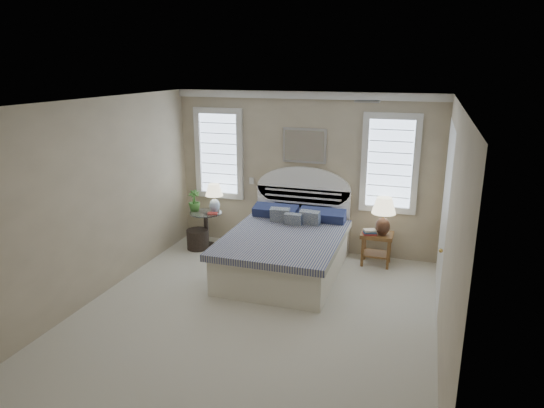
{
  "coord_description": "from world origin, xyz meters",
  "views": [
    {
      "loc": [
        1.95,
        -5.29,
        3.11
      ],
      "look_at": [
        -0.09,
        1.0,
        1.21
      ],
      "focal_mm": 32.0,
      "sensor_mm": 36.0,
      "label": 1
    }
  ],
  "objects": [
    {
      "name": "floor",
      "position": [
        0.0,
        0.0,
        0.0
      ],
      "size": [
        4.5,
        5.0,
        0.01
      ],
      "primitive_type": "cube",
      "color": "beige",
      "rests_on": "ground"
    },
    {
      "name": "ceiling",
      "position": [
        0.0,
        0.0,
        2.7
      ],
      "size": [
        4.5,
        5.0,
        0.01
      ],
      "primitive_type": "cube",
      "color": "white",
      "rests_on": "wall_back"
    },
    {
      "name": "wall_back",
      "position": [
        0.0,
        2.5,
        1.35
      ],
      "size": [
        4.5,
        0.02,
        2.7
      ],
      "primitive_type": "cube",
      "color": "tan",
      "rests_on": "floor"
    },
    {
      "name": "wall_left",
      "position": [
        -2.25,
        0.0,
        1.35
      ],
      "size": [
        0.02,
        5.0,
        2.7
      ],
      "primitive_type": "cube",
      "color": "tan",
      "rests_on": "floor"
    },
    {
      "name": "wall_right",
      "position": [
        2.25,
        0.0,
        1.35
      ],
      "size": [
        0.02,
        5.0,
        2.7
      ],
      "primitive_type": "cube",
      "color": "tan",
      "rests_on": "floor"
    },
    {
      "name": "crown_molding",
      "position": [
        0.0,
        2.46,
        2.64
      ],
      "size": [
        4.5,
        0.08,
        0.12
      ],
      "primitive_type": "cube",
      "color": "silver",
      "rests_on": "wall_back"
    },
    {
      "name": "hvac_vent",
      "position": [
        1.2,
        0.8,
        2.68
      ],
      "size": [
        0.3,
        0.2,
        0.02
      ],
      "primitive_type": "cube",
      "color": "#B2B2B2",
      "rests_on": "ceiling"
    },
    {
      "name": "switch_plate",
      "position": [
        -0.95,
        2.48,
        1.15
      ],
      "size": [
        0.08,
        0.01,
        0.12
      ],
      "primitive_type": "cube",
      "color": "silver",
      "rests_on": "wall_back"
    },
    {
      "name": "window_left",
      "position": [
        -1.55,
        2.48,
        1.6
      ],
      "size": [
        0.9,
        0.06,
        1.6
      ],
      "primitive_type": "cube",
      "color": "#A9BDD7",
      "rests_on": "wall_back"
    },
    {
      "name": "window_right",
      "position": [
        1.4,
        2.48,
        1.6
      ],
      "size": [
        0.9,
        0.06,
        1.6
      ],
      "primitive_type": "cube",
      "color": "#A9BDD7",
      "rests_on": "wall_back"
    },
    {
      "name": "painting",
      "position": [
        0.0,
        2.46,
        1.82
      ],
      "size": [
        0.74,
        0.04,
        0.58
      ],
      "primitive_type": "cube",
      "color": "silver",
      "rests_on": "wall_back"
    },
    {
      "name": "closet_door",
      "position": [
        2.23,
        1.2,
        1.2
      ],
      "size": [
        0.02,
        1.8,
        2.4
      ],
      "primitive_type": "cube",
      "color": "silver",
      "rests_on": "floor"
    },
    {
      "name": "bed",
      "position": [
        0.0,
        1.46,
        0.39
      ],
      "size": [
        1.72,
        2.28,
        1.47
      ],
      "color": "#EBE7CF",
      "rests_on": "floor"
    },
    {
      "name": "side_table_left",
      "position": [
        -1.65,
        2.05,
        0.39
      ],
      "size": [
        0.56,
        0.56,
        0.63
      ],
      "color": "black",
      "rests_on": "floor"
    },
    {
      "name": "nightstand_right",
      "position": [
        1.3,
        2.15,
        0.39
      ],
      "size": [
        0.5,
        0.4,
        0.53
      ],
      "color": "brown",
      "rests_on": "floor"
    },
    {
      "name": "floor_pot",
      "position": [
        -1.75,
        1.9,
        0.17
      ],
      "size": [
        0.42,
        0.42,
        0.34
      ],
      "primitive_type": "cylinder",
      "rotation": [
        0.0,
        0.0,
        0.12
      ],
      "color": "black",
      "rests_on": "floor"
    },
    {
      "name": "lamp_left",
      "position": [
        -1.52,
        2.14,
        0.94
      ],
      "size": [
        0.34,
        0.34,
        0.5
      ],
      "rotation": [
        0.0,
        0.0,
        -0.13
      ],
      "color": "silver",
      "rests_on": "side_table_left"
    },
    {
      "name": "lamp_right",
      "position": [
        1.38,
        2.11,
        0.9
      ],
      "size": [
        0.47,
        0.47,
        0.61
      ],
      "rotation": [
        0.0,
        0.0,
        -0.32
      ],
      "color": "black",
      "rests_on": "nightstand_right"
    },
    {
      "name": "potted_plant",
      "position": [
        -1.87,
        2.06,
        0.82
      ],
      "size": [
        0.26,
        0.26,
        0.37
      ],
      "primitive_type": "imported",
      "rotation": [
        0.0,
        0.0,
        0.3
      ],
      "color": "#2F7530",
      "rests_on": "side_table_left"
    },
    {
      "name": "books_left",
      "position": [
        -1.49,
        1.99,
        0.64
      ],
      "size": [
        0.2,
        0.17,
        0.02
      ],
      "rotation": [
        0.0,
        0.0,
        0.36
      ],
      "color": "maroon",
      "rests_on": "side_table_left"
    },
    {
      "name": "books_right",
      "position": [
        1.19,
        2.05,
        0.57
      ],
      "size": [
        0.25,
        0.22,
        0.08
      ],
      "rotation": [
        0.0,
        0.0,
        0.43
      ],
      "color": "maroon",
      "rests_on": "nightstand_right"
    }
  ]
}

